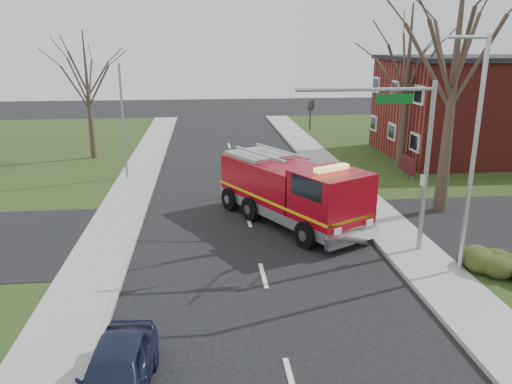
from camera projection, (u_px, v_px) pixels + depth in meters
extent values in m
plane|color=black|center=(263.00, 276.00, 18.12)|extent=(120.00, 120.00, 0.00)
cube|color=#9C9C97|center=(427.00, 266.00, 18.72)|extent=(2.40, 80.00, 0.15)
cube|color=#9C9C97|center=(88.00, 282.00, 17.49)|extent=(2.40, 80.00, 0.15)
cube|color=maroon|center=(494.00, 109.00, 36.15)|extent=(15.00, 10.00, 7.00)
cube|color=black|center=(501.00, 58.00, 35.12)|extent=(15.40, 10.40, 0.30)
cube|color=silver|center=(392.00, 132.00, 35.84)|extent=(0.12, 1.40, 1.20)
cube|color=#4B1118|center=(408.00, 165.00, 30.82)|extent=(0.12, 2.00, 1.00)
cylinder|color=gray|center=(413.00, 175.00, 30.18)|extent=(0.08, 0.08, 0.90)
cylinder|color=gray|center=(403.00, 169.00, 31.71)|extent=(0.08, 0.08, 0.90)
cone|color=#3A2A22|center=(452.00, 91.00, 23.06)|extent=(0.64, 0.64, 12.00)
cone|color=#3A2A22|center=(406.00, 90.00, 32.00)|extent=(0.56, 0.56, 10.50)
cone|color=#3A2A22|center=(88.00, 97.00, 34.90)|extent=(0.44, 0.44, 9.00)
cylinder|color=gray|center=(426.00, 171.00, 19.22)|extent=(0.18, 0.18, 6.80)
cylinder|color=gray|center=(366.00, 89.00, 18.08)|extent=(5.20, 0.14, 0.14)
cube|color=#0C591E|center=(394.00, 99.00, 18.28)|extent=(1.40, 0.06, 0.35)
imported|color=black|center=(311.00, 100.00, 17.98)|extent=(0.22, 0.18, 1.10)
cylinder|color=#B7BABF|center=(473.00, 162.00, 17.16)|extent=(0.16, 0.16, 8.40)
cylinder|color=#B7BABF|center=(468.00, 37.00, 15.91)|extent=(1.40, 0.12, 0.12)
cylinder|color=gray|center=(123.00, 124.00, 29.79)|extent=(0.14, 0.14, 7.00)
cube|color=maroon|center=(274.00, 183.00, 24.07)|extent=(4.97, 6.05, 2.19)
cube|color=maroon|center=(330.00, 201.00, 20.90)|extent=(3.67, 3.67, 2.50)
cube|color=#B7BABF|center=(290.00, 207.00, 23.34)|extent=(6.28, 8.44, 0.47)
cube|color=#E5B20C|center=(290.00, 196.00, 23.18)|extent=(6.29, 8.44, 0.12)
cube|color=black|center=(351.00, 189.00, 19.77)|extent=(2.17, 1.24, 0.89)
cube|color=#E5D866|center=(332.00, 168.00, 20.50)|extent=(1.64, 1.12, 0.19)
cylinder|color=black|center=(306.00, 235.00, 20.43)|extent=(0.87, 1.18, 1.15)
cylinder|color=black|center=(354.00, 222.00, 21.90)|extent=(0.87, 1.18, 1.15)
cylinder|color=black|center=(230.00, 199.00, 25.12)|extent=(0.87, 1.18, 1.15)
cylinder|color=black|center=(273.00, 190.00, 26.59)|extent=(0.87, 1.18, 1.15)
imported|color=#1B203B|center=(116.00, 374.00, 11.70)|extent=(1.82, 4.06, 1.35)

